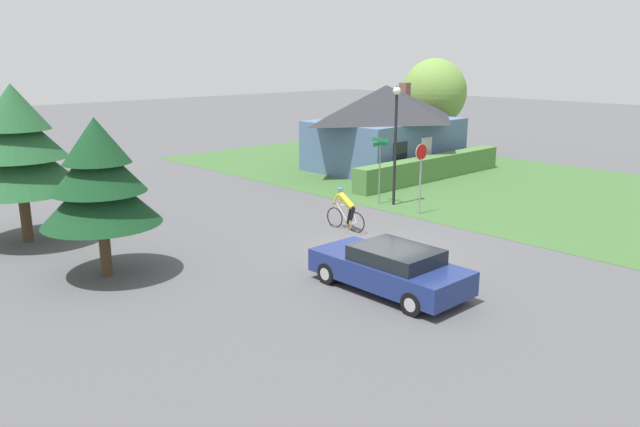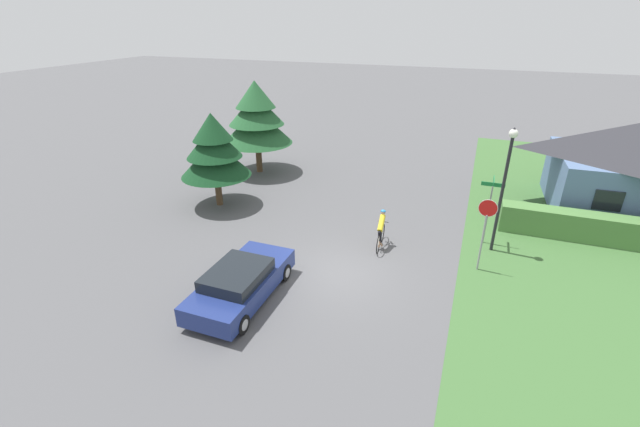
% 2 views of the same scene
% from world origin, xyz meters
% --- Properties ---
extents(ground_plane, '(140.00, 140.00, 0.00)m').
position_xyz_m(ground_plane, '(0.00, 0.00, 0.00)').
color(ground_plane, '#515154').
extents(grass_verge_right, '(16.00, 36.00, 0.01)m').
position_xyz_m(grass_verge_right, '(12.16, 4.00, 0.01)').
color(grass_verge_right, '#3D6633').
rests_on(grass_verge_right, ground).
extents(cottage_house, '(8.88, 6.35, 4.68)m').
position_xyz_m(cottage_house, '(11.91, 10.13, 2.41)').
color(cottage_house, slate).
rests_on(cottage_house, ground).
extents(hedge_row, '(10.86, 0.90, 1.20)m').
position_xyz_m(hedge_row, '(11.00, 6.16, 0.60)').
color(hedge_row, '#4C7A3D').
rests_on(hedge_row, ground).
extents(sedan_left_lane, '(1.97, 4.48, 1.28)m').
position_xyz_m(sedan_left_lane, '(-2.53, -2.61, 0.65)').
color(sedan_left_lane, navy).
rests_on(sedan_left_lane, ground).
extents(cyclist, '(0.44, 1.82, 1.58)m').
position_xyz_m(cyclist, '(1.00, 2.54, 0.75)').
color(cyclist, black).
rests_on(cyclist, ground).
extents(stop_sign, '(0.66, 0.07, 2.86)m').
position_xyz_m(stop_sign, '(4.83, 2.12, 1.99)').
color(stop_sign, gray).
rests_on(stop_sign, ground).
extents(street_lamp, '(0.33, 0.33, 5.06)m').
position_xyz_m(street_lamp, '(5.30, 3.87, 3.26)').
color(street_lamp, black).
rests_on(street_lamp, ground).
extents(street_name_sign, '(0.90, 0.90, 2.85)m').
position_xyz_m(street_name_sign, '(4.97, 4.41, 1.96)').
color(street_name_sign, gray).
rests_on(street_name_sign, ground).
extents(conifer_tall_near, '(3.39, 3.39, 4.61)m').
position_xyz_m(conifer_tall_near, '(-7.60, 3.93, 2.86)').
color(conifer_tall_near, '#4C3823').
rests_on(conifer_tall_near, ground).
extents(conifer_tall_far, '(4.10, 4.10, 5.38)m').
position_xyz_m(conifer_tall_far, '(-8.06, 9.08, 3.33)').
color(conifer_tall_far, '#4C3823').
rests_on(conifer_tall_far, ground).
extents(deciduous_tree_right, '(4.11, 4.11, 6.06)m').
position_xyz_m(deciduous_tree_right, '(18.34, 11.62, 3.90)').
color(deciduous_tree_right, '#4C3823').
rests_on(deciduous_tree_right, ground).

